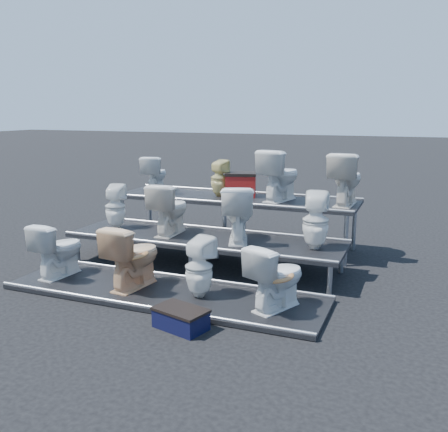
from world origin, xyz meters
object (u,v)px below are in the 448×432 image
at_px(toilet_4, 115,207).
at_px(toilet_10, 280,175).
at_px(step_stool, 181,320).
at_px(toilet_9, 219,178).
at_px(toilet_5, 170,209).
at_px(toilet_0, 58,249).
at_px(toilet_6, 238,213).
at_px(toilet_3, 276,276).
at_px(toilet_1, 133,256).
at_px(toilet_7, 316,221).
at_px(red_crate, 241,186).
at_px(toilet_11, 346,179).
at_px(toilet_2, 199,267).
at_px(toilet_8, 155,174).

bearing_deg(toilet_4, toilet_10, -165.60).
bearing_deg(step_stool, toilet_9, 121.12).
bearing_deg(step_stool, toilet_5, 135.97).
relative_size(toilet_0, toilet_6, 0.93).
distance_m(toilet_3, toilet_9, 3.24).
bearing_deg(toilet_1, toilet_6, -119.43).
bearing_deg(toilet_7, toilet_4, -6.80).
bearing_deg(toilet_9, red_crate, -142.58).
xyz_separation_m(toilet_6, toilet_11, (1.33, 1.30, 0.40)).
distance_m(toilet_3, toilet_10, 2.82).
bearing_deg(toilet_2, toilet_9, -59.98).
height_order(toilet_8, toilet_11, toilet_11).
relative_size(toilet_1, toilet_2, 1.11).
bearing_deg(toilet_8, toilet_6, 137.57).
bearing_deg(toilet_10, toilet_5, 57.64).
bearing_deg(toilet_6, toilet_8, -50.72).
height_order(toilet_3, toilet_10, toilet_10).
relative_size(toilet_0, toilet_9, 1.21).
distance_m(toilet_2, toilet_10, 2.75).
height_order(toilet_5, toilet_8, toilet_8).
distance_m(toilet_6, toilet_7, 1.14).
bearing_deg(toilet_7, toilet_11, -105.24).
relative_size(toilet_0, toilet_1, 0.91).
bearing_deg(toilet_6, red_crate, -90.48).
relative_size(toilet_5, toilet_6, 0.97).
bearing_deg(toilet_5, toilet_10, -138.30).
xyz_separation_m(toilet_9, toilet_10, (1.09, 0.00, 0.11)).
xyz_separation_m(toilet_0, toilet_6, (2.18, 1.30, 0.43)).
relative_size(toilet_0, toilet_3, 0.99).
bearing_deg(toilet_11, toilet_2, 65.55).
bearing_deg(toilet_1, step_stool, 150.99).
relative_size(toilet_8, step_stool, 1.18).
relative_size(toilet_7, toilet_8, 1.21).
xyz_separation_m(toilet_0, toilet_5, (1.07, 1.30, 0.41)).
xyz_separation_m(toilet_0, toilet_2, (2.16, 0.00, -0.01)).
xyz_separation_m(toilet_6, toilet_8, (-2.10, 1.30, 0.32)).
height_order(toilet_0, toilet_1, toilet_1).
bearing_deg(toilet_1, toilet_5, -76.32).
distance_m(toilet_11, red_crate, 1.83).
height_order(toilet_6, toilet_7, toilet_6).
height_order(toilet_5, red_crate, toilet_5).
relative_size(toilet_3, toilet_4, 1.09).
height_order(toilet_0, toilet_7, toilet_7).
bearing_deg(toilet_11, toilet_1, 51.58).
bearing_deg(toilet_6, toilet_0, 11.87).
bearing_deg(toilet_5, toilet_6, 178.35).
relative_size(toilet_6, red_crate, 1.62).
xyz_separation_m(toilet_3, toilet_10, (-0.70, 2.60, 0.84)).
relative_size(toilet_4, toilet_11, 0.85).
bearing_deg(toilet_9, toilet_2, 121.30).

